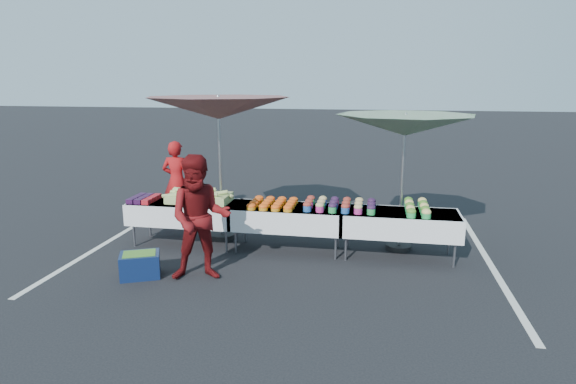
% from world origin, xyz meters
% --- Properties ---
extents(ground, '(80.00, 80.00, 0.00)m').
position_xyz_m(ground, '(0.00, 0.00, 0.00)').
color(ground, black).
extents(stripe_left, '(0.10, 5.00, 0.00)m').
position_xyz_m(stripe_left, '(-3.20, 0.00, 0.00)').
color(stripe_left, silver).
rests_on(stripe_left, ground).
extents(stripe_right, '(0.10, 5.00, 0.00)m').
position_xyz_m(stripe_right, '(3.20, 0.00, 0.00)').
color(stripe_right, silver).
rests_on(stripe_right, ground).
extents(table_left, '(1.86, 0.81, 0.75)m').
position_xyz_m(table_left, '(-1.80, 0.00, 0.58)').
color(table_left, white).
rests_on(table_left, ground).
extents(table_center, '(1.86, 0.81, 0.75)m').
position_xyz_m(table_center, '(0.00, 0.00, 0.58)').
color(table_center, white).
rests_on(table_center, ground).
extents(table_right, '(1.86, 0.81, 0.75)m').
position_xyz_m(table_right, '(1.80, 0.00, 0.58)').
color(table_right, white).
rests_on(table_right, ground).
extents(berry_punnets, '(0.40, 0.54, 0.08)m').
position_xyz_m(berry_punnets, '(-2.51, -0.06, 0.79)').
color(berry_punnets, black).
rests_on(berry_punnets, table_left).
extents(corn_pile, '(1.16, 0.57, 0.26)m').
position_xyz_m(corn_pile, '(-1.55, 0.05, 0.84)').
color(corn_pile, '#8DAE59').
rests_on(corn_pile, table_left).
extents(plastic_bags, '(0.30, 0.25, 0.05)m').
position_xyz_m(plastic_bags, '(-1.50, -0.30, 0.78)').
color(plastic_bags, white).
rests_on(plastic_bags, table_left).
extents(carrot_bowls, '(0.75, 0.69, 0.11)m').
position_xyz_m(carrot_bowls, '(-0.25, -0.01, 0.80)').
color(carrot_bowls, orange).
rests_on(carrot_bowls, table_center).
extents(potato_cups, '(1.14, 0.58, 0.16)m').
position_xyz_m(potato_cups, '(0.85, 0.00, 0.83)').
color(potato_cups, '#2254A0').
rests_on(potato_cups, table_right).
extents(bean_baskets, '(0.36, 0.86, 0.15)m').
position_xyz_m(bean_baskets, '(2.06, 0.08, 0.82)').
color(bean_baskets, green).
rests_on(bean_baskets, table_right).
extents(vendor, '(0.59, 0.39, 1.62)m').
position_xyz_m(vendor, '(-2.53, 1.36, 0.81)').
color(vendor, '#A61315').
rests_on(vendor, ground).
extents(customer, '(1.02, 0.89, 1.79)m').
position_xyz_m(customer, '(-1.00, -1.38, 0.90)').
color(customer, maroon).
rests_on(customer, ground).
extents(umbrella_left, '(2.54, 2.54, 2.54)m').
position_xyz_m(umbrella_left, '(-1.28, 0.40, 2.30)').
color(umbrella_left, black).
rests_on(umbrella_left, ground).
extents(umbrella_right, '(2.62, 2.62, 2.28)m').
position_xyz_m(umbrella_right, '(1.83, 0.40, 2.06)').
color(umbrella_right, black).
rests_on(umbrella_right, ground).
extents(storage_bin, '(0.67, 0.59, 0.36)m').
position_xyz_m(storage_bin, '(-1.90, -1.49, 0.19)').
color(storage_bin, '#0D1C44').
rests_on(storage_bin, ground).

